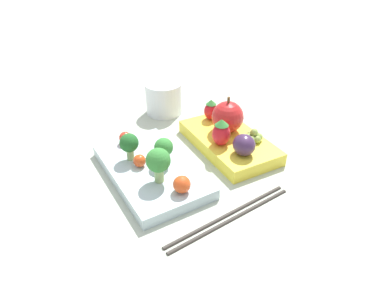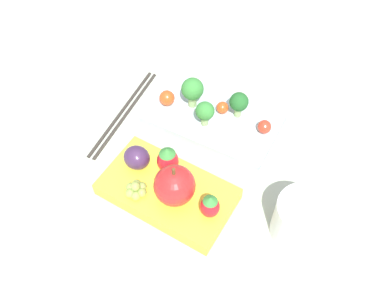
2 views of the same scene
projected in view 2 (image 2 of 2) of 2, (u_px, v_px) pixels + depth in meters
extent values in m
plane|color=#ADB7A3|center=(196.00, 161.00, 0.67)|extent=(4.00, 4.00, 0.00)
cube|color=silver|center=(213.00, 119.00, 0.71)|extent=(0.21, 0.13, 0.02)
cube|color=yellow|center=(168.00, 191.00, 0.62)|extent=(0.20, 0.12, 0.02)
cylinder|color=#93B770|center=(205.00, 120.00, 0.68)|extent=(0.01, 0.01, 0.02)
sphere|color=#388438|center=(205.00, 111.00, 0.67)|extent=(0.03, 0.03, 0.03)
cylinder|color=#93B770|center=(192.00, 100.00, 0.71)|extent=(0.01, 0.01, 0.02)
sphere|color=#388438|center=(192.00, 89.00, 0.69)|extent=(0.04, 0.04, 0.04)
cylinder|color=#93B770|center=(238.00, 111.00, 0.70)|extent=(0.01, 0.01, 0.02)
sphere|color=#236028|center=(239.00, 102.00, 0.68)|extent=(0.03, 0.03, 0.03)
sphere|color=#DB4C1E|center=(167.00, 98.00, 0.71)|extent=(0.03, 0.03, 0.03)
sphere|color=red|center=(264.00, 127.00, 0.67)|extent=(0.02, 0.02, 0.02)
sphere|color=#DB4C1E|center=(221.00, 107.00, 0.70)|extent=(0.02, 0.02, 0.02)
sphere|color=red|center=(175.00, 185.00, 0.58)|extent=(0.06, 0.06, 0.06)
cylinder|color=brown|center=(174.00, 172.00, 0.55)|extent=(0.00, 0.00, 0.01)
ellipsoid|color=red|center=(168.00, 161.00, 0.62)|extent=(0.03, 0.03, 0.04)
cone|color=#388438|center=(167.00, 151.00, 0.60)|extent=(0.02, 0.02, 0.01)
ellipsoid|color=red|center=(210.00, 207.00, 0.57)|extent=(0.03, 0.03, 0.03)
cone|color=#388438|center=(210.00, 199.00, 0.56)|extent=(0.02, 0.02, 0.01)
ellipsoid|color=#42284C|center=(137.00, 158.00, 0.62)|extent=(0.04, 0.04, 0.04)
sphere|color=#8EA84C|center=(142.00, 192.00, 0.60)|extent=(0.01, 0.01, 0.01)
sphere|color=#8EA84C|center=(142.00, 187.00, 0.60)|extent=(0.01, 0.01, 0.01)
sphere|color=#8EA84C|center=(136.00, 184.00, 0.61)|extent=(0.01, 0.01, 0.01)
sphere|color=#8EA84C|center=(131.00, 187.00, 0.60)|extent=(0.01, 0.01, 0.01)
sphere|color=#8EA84C|center=(130.00, 193.00, 0.60)|extent=(0.01, 0.01, 0.01)
sphere|color=#8EA84C|center=(136.00, 196.00, 0.60)|extent=(0.01, 0.01, 0.01)
sphere|color=#8EA84C|center=(135.00, 186.00, 0.59)|extent=(0.01, 0.01, 0.01)
cylinder|color=silver|center=(302.00, 220.00, 0.57)|extent=(0.08, 0.08, 0.07)
cylinder|color=#332D28|center=(126.00, 113.00, 0.73)|extent=(0.02, 0.21, 0.01)
cylinder|color=#332D28|center=(121.00, 111.00, 0.73)|extent=(0.02, 0.21, 0.01)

